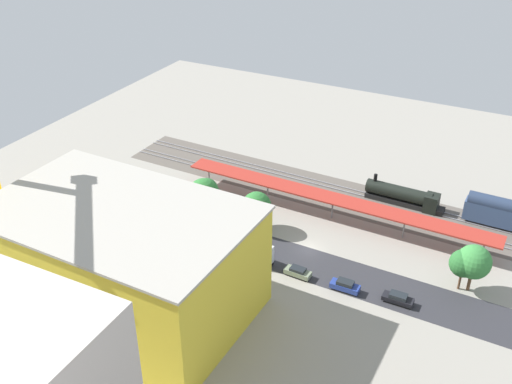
{
  "coord_description": "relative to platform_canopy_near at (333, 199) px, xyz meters",
  "views": [
    {
      "loc": [
        -30.74,
        80.0,
        61.03
      ],
      "look_at": [
        9.56,
        1.51,
        9.94
      ],
      "focal_mm": 41.82,
      "sensor_mm": 36.0,
      "label": 1
    }
  ],
  "objects": [
    {
      "name": "traffic_light",
      "position": [
        23.51,
        19.93,
        -0.06
      ],
      "size": [
        0.5,
        0.36,
        6.17
      ],
      "color": "#333333",
      "rests_on": "ground"
    },
    {
      "name": "parked_car_2",
      "position": [
        -1.42,
        19.36,
        -3.45
      ],
      "size": [
        4.5,
        1.97,
        1.6
      ],
      "color": "black",
      "rests_on": "ground"
    },
    {
      "name": "street_tree_0",
      "position": [
        -25.55,
        10.62,
        0.79
      ],
      "size": [
        4.45,
        4.45,
        7.21
      ],
      "color": "brown",
      "rests_on": "ground"
    },
    {
      "name": "parked_car_7",
      "position": [
        38.1,
        18.57,
        -3.47
      ],
      "size": [
        4.82,
        2.04,
        1.58
      ],
      "color": "black",
      "rests_on": "ground"
    },
    {
      "name": "street_tree_3",
      "position": [
        -26.95,
        10.16,
        1.25
      ],
      "size": [
        5.47,
        5.47,
        8.18
      ],
      "color": "brown",
      "rests_on": "ground"
    },
    {
      "name": "parked_car_0",
      "position": [
        -17.85,
        18.38,
        -3.43
      ],
      "size": [
        4.79,
        1.81,
        1.69
      ],
      "color": "black",
      "rests_on": "ground"
    },
    {
      "name": "street_tree_2",
      "position": [
        21.76,
        9.59,
        1.07
      ],
      "size": [
        4.47,
        4.47,
        7.51
      ],
      "color": "brown",
      "rests_on": "ground"
    },
    {
      "name": "locomotive",
      "position": [
        -11.01,
        -11.05,
        -2.34
      ],
      "size": [
        15.61,
        3.14,
        5.11
      ],
      "color": "black",
      "rests_on": "ground"
    },
    {
      "name": "construction_building",
      "position": [
        19.17,
        37.54,
        4.04
      ],
      "size": [
        38.16,
        24.37,
        16.44
      ],
      "primitive_type": "cube",
      "rotation": [
        0.0,
        0.0,
        -0.02
      ],
      "color": "yellow",
      "rests_on": "ground"
    },
    {
      "name": "box_truck_1",
      "position": [
        8.24,
        18.97,
        -2.4
      ],
      "size": [
        9.87,
        3.02,
        3.63
      ],
      "color": "black",
      "rests_on": "ground"
    },
    {
      "name": "platform_canopy_near",
      "position": [
        0.0,
        0.0,
        0.0
      ],
      "size": [
        61.29,
        5.66,
        4.38
      ],
      "color": "#A82D23",
      "rests_on": "ground"
    },
    {
      "name": "parked_car_6",
      "position": [
        30.73,
        19.25,
        -3.37
      ],
      "size": [
        4.6,
        1.86,
        1.82
      ],
      "color": "black",
      "rests_on": "ground"
    },
    {
      "name": "box_truck_2",
      "position": [
        20.04,
        21.07,
        -2.44
      ],
      "size": [
        10.24,
        2.86,
        3.57
      ],
      "color": "black",
      "rests_on": "ground"
    },
    {
      "name": "parked_car_3",
      "position": [
        6.51,
        18.86,
        -3.35
      ],
      "size": [
        4.14,
        1.76,
        1.88
      ],
      "color": "black",
      "rests_on": "ground"
    },
    {
      "name": "street_tree_1",
      "position": [
        21.78,
        10.63,
        0.75
      ],
      "size": [
        5.95,
        5.95,
        7.91
      ],
      "color": "brown",
      "rests_on": "ground"
    },
    {
      "name": "parked_car_5",
      "position": [
        22.15,
        19.19,
        -3.47
      ],
      "size": [
        4.42,
        1.97,
        1.6
      ],
      "color": "black",
      "rests_on": "ground"
    },
    {
      "name": "rail_bed",
      "position": [
        -0.13,
        -8.43,
        -4.17
      ],
      "size": [
        100.01,
        15.56,
        0.01
      ],
      "primitive_type": "cube",
      "rotation": [
        0.0,
        0.0,
        -0.02
      ],
      "color": "#5B544C",
      "rests_on": "ground"
    },
    {
      "name": "construction_roof_slab",
      "position": [
        19.17,
        37.54,
        12.46
      ],
      "size": [
        38.77,
        24.98,
        0.4
      ],
      "primitive_type": "cube",
      "rotation": [
        0.0,
        0.0,
        -0.02
      ],
      "color": "#ADA89E",
      "rests_on": "construction_building"
    },
    {
      "name": "ground_plane",
      "position": [
        -0.13,
        11.74,
        -4.17
      ],
      "size": [
        159.57,
        159.57,
        0.0
      ],
      "primitive_type": "plane",
      "color": "gray",
      "rests_on": "ground"
    },
    {
      "name": "parked_car_4",
      "position": [
        14.27,
        18.8,
        -3.43
      ],
      "size": [
        4.22,
        1.89,
        1.66
      ],
      "color": "black",
      "rests_on": "ground"
    },
    {
      "name": "street_tree_4",
      "position": [
        11.06,
        9.82,
        0.53
      ],
      "size": [
        5.45,
        5.45,
        7.45
      ],
      "color": "brown",
      "rests_on": "ground"
    },
    {
      "name": "track_rails",
      "position": [
        -0.13,
        -8.43,
        -3.99
      ],
      "size": [
        99.71,
        9.12,
        0.12
      ],
      "color": "#9E9EA8",
      "rests_on": "ground"
    },
    {
      "name": "box_truck_0",
      "position": [
        26.01,
        19.98,
        -2.47
      ],
      "size": [
        8.81,
        3.05,
        3.53
      ],
      "color": "black",
      "rests_on": "ground"
    },
    {
      "name": "parked_car_1",
      "position": [
        -9.55,
        19.27,
        -3.37
      ],
      "size": [
        4.69,
        1.82,
        1.81
      ],
      "color": "black",
      "rests_on": "ground"
    },
    {
      "name": "street_asphalt",
      "position": [
        -0.13,
        15.59,
        -4.17
      ],
      "size": [
        99.91,
        11.31,
        0.01
      ],
      "primitive_type": "cube",
      "rotation": [
        0.0,
        0.0,
        -0.02
      ],
      "color": "#2D2D33",
      "rests_on": "ground"
    }
  ]
}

